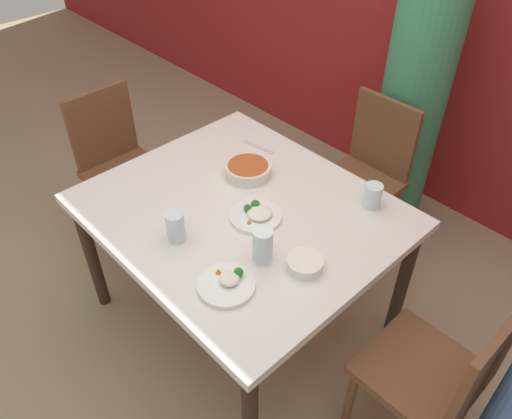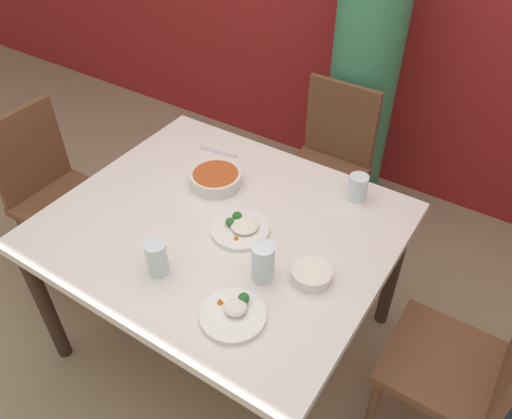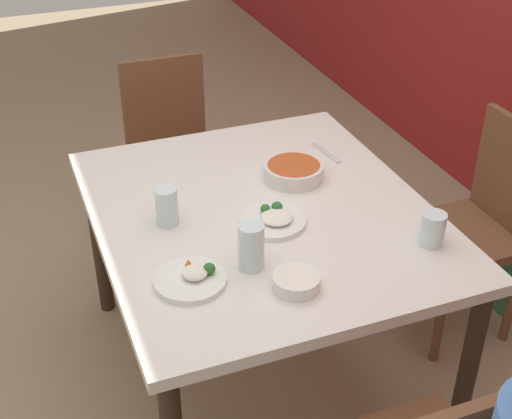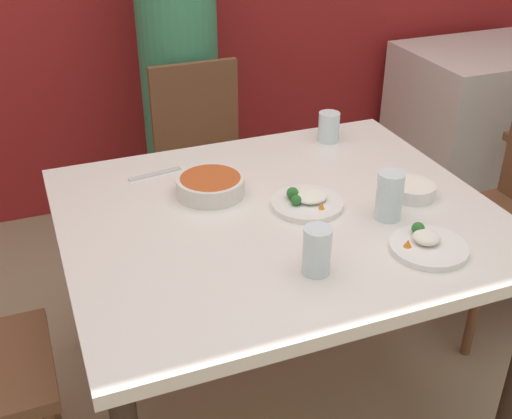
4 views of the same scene
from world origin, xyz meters
TOP-DOWN VIEW (x-y plane):
  - ground_plane at (0.00, 0.00)m, footprint 10.00×10.00m
  - dining_table at (0.00, 0.00)m, footprint 1.27×1.09m
  - chair_adult_spot at (0.03, 0.88)m, footprint 0.40×0.40m
  - chair_child_spot at (0.97, 0.07)m, footprint 0.40×0.40m
  - chair_empty_left at (-0.97, -0.05)m, footprint 0.40×0.40m
  - person_adult at (0.03, 1.23)m, footprint 0.35×0.35m
  - bowl_curry at (-0.16, 0.18)m, footprint 0.21×0.21m
  - plate_rice_adult at (0.29, -0.33)m, footprint 0.21×0.21m
  - plate_rice_child at (0.09, 0.00)m, footprint 0.22×0.22m
  - bowl_rice_small at (0.42, -0.06)m, footprint 0.14×0.14m
  - glass_water_tall at (0.37, 0.42)m, footprint 0.08×0.08m
  - glass_water_short at (0.28, -0.14)m, footprint 0.08×0.08m
  - glass_water_center at (-0.03, -0.31)m, footprint 0.07×0.07m
  - fork_steel at (-0.29, 0.37)m, footprint 0.18×0.05m

SIDE VIEW (x-z plane):
  - ground_plane at x=0.00m, z-range 0.00..0.00m
  - chair_adult_spot at x=0.03m, z-range 0.04..0.93m
  - chair_child_spot at x=0.97m, z-range 0.04..0.93m
  - chair_empty_left at x=-0.97m, z-range 0.04..0.93m
  - dining_table at x=0.00m, z-range 0.29..1.01m
  - fork_steel at x=-0.29m, z-range 0.72..0.73m
  - plate_rice_adult at x=0.29m, z-range 0.71..0.76m
  - plate_rice_child at x=0.09m, z-range 0.71..0.76m
  - bowl_rice_small at x=0.42m, z-range 0.72..0.77m
  - bowl_curry at x=-0.16m, z-range 0.72..0.78m
  - person_adult at x=0.03m, z-range -0.06..1.59m
  - glass_water_tall at x=0.37m, z-range 0.72..0.83m
  - glass_water_center at x=-0.03m, z-range 0.72..0.85m
  - glass_water_short at x=0.28m, z-range 0.72..0.87m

